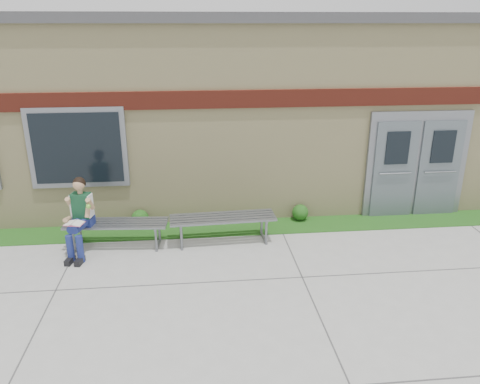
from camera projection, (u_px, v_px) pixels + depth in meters
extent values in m
plane|color=#9E9E99|center=(246.00, 297.00, 7.26)|extent=(80.00, 80.00, 0.00)
cube|color=#1C4B14|center=(232.00, 228.00, 9.68)|extent=(16.00, 0.80, 0.02)
cube|color=beige|center=(221.00, 105.00, 12.18)|extent=(16.00, 6.00, 4.00)
cube|color=#3F3F42|center=(219.00, 19.00, 11.47)|extent=(16.20, 6.20, 0.20)
cube|color=maroon|center=(230.00, 99.00, 9.14)|extent=(16.00, 0.06, 0.35)
cube|color=slate|center=(78.00, 148.00, 9.16)|extent=(1.90, 0.08, 1.60)
cube|color=black|center=(77.00, 148.00, 9.12)|extent=(1.70, 0.04, 1.40)
cube|color=slate|center=(416.00, 164.00, 10.01)|extent=(2.20, 0.08, 2.30)
cube|color=#525C62|center=(394.00, 170.00, 9.95)|extent=(0.92, 0.06, 2.10)
cube|color=#525C62|center=(439.00, 169.00, 10.05)|extent=(0.92, 0.06, 2.10)
cube|color=slate|center=(116.00, 223.00, 8.75)|extent=(1.93, 0.67, 0.04)
cube|color=slate|center=(76.00, 238.00, 8.77)|extent=(0.09, 0.53, 0.43)
cube|color=slate|center=(158.00, 234.00, 8.91)|extent=(0.09, 0.53, 0.43)
cube|color=slate|center=(223.00, 218.00, 8.93)|extent=(2.04, 0.65, 0.04)
cube|color=slate|center=(181.00, 232.00, 8.95)|extent=(0.08, 0.56, 0.46)
cube|color=slate|center=(264.00, 229.00, 9.10)|extent=(0.08, 0.56, 0.46)
cube|color=navy|center=(84.00, 221.00, 8.61)|extent=(0.39, 0.31, 0.16)
cube|color=#0F381E|center=(82.00, 205.00, 8.49)|extent=(0.36, 0.27, 0.47)
sphere|color=tan|center=(79.00, 184.00, 8.34)|extent=(0.25, 0.25, 0.21)
sphere|color=black|center=(79.00, 183.00, 8.35)|extent=(0.26, 0.26, 0.22)
cylinder|color=navy|center=(73.00, 225.00, 8.37)|extent=(0.24, 0.45, 0.15)
cylinder|color=navy|center=(83.00, 226.00, 8.35)|extent=(0.24, 0.45, 0.15)
cylinder|color=navy|center=(70.00, 249.00, 8.26)|extent=(0.12, 0.12, 0.51)
cylinder|color=navy|center=(80.00, 249.00, 8.24)|extent=(0.12, 0.12, 0.51)
cube|color=black|center=(70.00, 261.00, 8.26)|extent=(0.15, 0.28, 0.10)
cube|color=black|center=(80.00, 261.00, 8.24)|extent=(0.15, 0.28, 0.10)
cylinder|color=tan|center=(70.00, 203.00, 8.43)|extent=(0.14, 0.24, 0.27)
cylinder|color=tan|center=(90.00, 204.00, 8.39)|extent=(0.14, 0.24, 0.27)
cube|color=white|center=(74.00, 223.00, 8.21)|extent=(0.35, 0.28, 0.02)
cube|color=#D75080|center=(74.00, 224.00, 8.22)|extent=(0.36, 0.29, 0.01)
sphere|color=#72C735|center=(88.00, 206.00, 8.25)|extent=(0.08, 0.08, 0.08)
sphere|color=#1C4B14|center=(140.00, 218.00, 9.67)|extent=(0.36, 0.36, 0.36)
sphere|color=#1C4B14|center=(300.00, 212.00, 10.00)|extent=(0.34, 0.34, 0.34)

